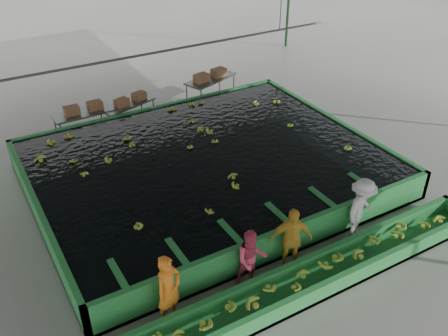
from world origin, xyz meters
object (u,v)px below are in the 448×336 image
packing_table_mid (128,115)px  packing_table_right (211,90)px  worker_c (291,239)px  box_stack_mid (131,103)px  box_stack_right (210,79)px  packing_table_left (85,124)px  box_stack_left (84,112)px  flotation_tank (207,168)px  sorting_trough (314,278)px  worker_a (169,290)px  worker_d (361,210)px  worker_b (251,259)px

packing_table_mid → packing_table_right: packing_table_right is taller
worker_c → box_stack_mid: 8.94m
packing_table_mid → box_stack_right: (3.60, 0.35, 0.54)m
packing_table_mid → box_stack_mid: size_ratio=1.62×
packing_table_left → box_stack_right: (5.19, 0.32, 0.52)m
box_stack_mid → packing_table_mid: bearing=169.4°
box_stack_left → box_stack_mid: size_ratio=1.06×
packing_table_left → flotation_tank: bearing=-63.7°
box_stack_left → box_stack_mid: bearing=-1.9°
packing_table_right → box_stack_right: 0.51m
packing_table_left → box_stack_right: 5.22m
flotation_tank → sorting_trough: bearing=-90.0°
packing_table_left → box_stack_mid: (1.72, -0.06, 0.45)m
packing_table_left → worker_c: bearing=-76.3°
flotation_tank → worker_c: bearing=-91.6°
worker_a → packing_table_mid: size_ratio=0.84×
worker_d → box_stack_left: worker_d is taller
worker_b → worker_c: bearing=18.5°
packing_table_left → box_stack_mid: bearing=-1.9°
worker_a → worker_d: worker_d is taller
worker_c → box_stack_left: worker_c is taller
sorting_trough → box_stack_mid: (-0.59, 9.73, 0.67)m
flotation_tank → box_stack_right: box_stack_right is taller
worker_a → worker_d: bearing=-19.2°
packing_table_right → box_stack_mid: box_stack_mid is taller
worker_a → box_stack_mid: (2.65, 8.93, 0.07)m
packing_table_left → box_stack_mid: size_ratio=1.67×
worker_a → worker_c: (3.13, 0.00, 0.01)m
packing_table_mid → packing_table_right: (3.66, 0.42, 0.04)m
worker_d → box_stack_mid: (-2.65, 8.93, 0.03)m
packing_table_mid → worker_d: bearing=-72.7°
worker_c → packing_table_right: (3.05, 9.37, -0.36)m
sorting_trough → worker_d: size_ratio=5.63×
worker_c → sorting_trough: bearing=-57.2°
sorting_trough → worker_d: worker_d is taller
sorting_trough → box_stack_right: (2.87, 10.10, 0.75)m
worker_d → packing_table_left: 10.00m
flotation_tank → packing_table_right: (2.93, 5.07, 0.05)m
worker_b → box_stack_mid: size_ratio=1.21×
sorting_trough → worker_b: worker_b is taller
worker_b → worker_a: bearing=-161.5°
worker_d → worker_b: bearing=155.9°
worker_a → flotation_tank: bearing=33.8°
box_stack_right → sorting_trough: bearing=-105.9°
flotation_tank → box_stack_mid: box_stack_mid is taller
packing_table_mid → packing_table_right: bearing=6.5°
box_stack_right → worker_d: bearing=-95.0°
sorting_trough → box_stack_right: box_stack_right is taller
worker_c → worker_b: bearing=-155.5°
sorting_trough → worker_d: bearing=21.2°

